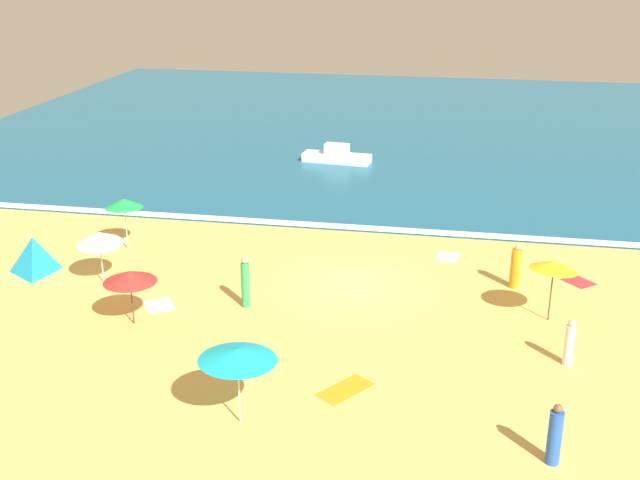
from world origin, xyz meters
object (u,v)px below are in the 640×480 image
(beach_umbrella_0, at_px, (238,355))
(beach_umbrella_3, at_px, (124,203))
(beach_umbrella_4, at_px, (554,266))
(beachgoer_1, at_px, (245,283))
(beach_umbrella_2, at_px, (130,277))
(beach_umbrella_1, at_px, (99,238))
(beachgoer_0, at_px, (569,343))
(small_boat_0, at_px, (337,156))
(beach_tent, at_px, (34,254))
(beachgoer_3, at_px, (555,436))
(beachgoer_2, at_px, (516,268))

(beach_umbrella_0, distance_m, beach_umbrella_3, 14.43)
(beach_umbrella_4, xyz_separation_m, beachgoer_1, (-10.58, -0.89, -1.14))
(beach_umbrella_0, relative_size, beachgoer_1, 1.57)
(beach_umbrella_2, bearing_deg, beachgoer_1, 30.80)
(beach_umbrella_3, bearing_deg, beach_umbrella_4, -12.32)
(beach_umbrella_1, height_order, beachgoer_0, beach_umbrella_1)
(beach_umbrella_3, height_order, small_boat_0, beach_umbrella_3)
(beach_umbrella_4, bearing_deg, beach_umbrella_0, -137.53)
(beach_umbrella_0, relative_size, beach_tent, 1.23)
(beach_umbrella_1, relative_size, beachgoer_3, 1.27)
(beach_umbrella_1, bearing_deg, beach_umbrella_2, -50.50)
(beach_umbrella_2, height_order, beach_umbrella_4, beach_umbrella_4)
(beach_umbrella_3, xyz_separation_m, beachgoer_0, (17.47, -6.82, -1.29))
(beach_umbrella_3, distance_m, beachgoer_0, 18.79)
(beach_umbrella_0, relative_size, beach_umbrella_4, 1.30)
(beach_tent, bearing_deg, beach_umbrella_2, -33.08)
(beachgoer_1, bearing_deg, beach_umbrella_0, -75.52)
(beach_umbrella_1, height_order, beachgoer_1, beach_umbrella_1)
(beach_umbrella_0, bearing_deg, beach_umbrella_2, 136.01)
(beachgoer_3, distance_m, small_boat_0, 29.12)
(beach_umbrella_0, bearing_deg, beach_umbrella_1, 133.69)
(beach_tent, bearing_deg, beachgoer_3, -25.36)
(beach_umbrella_0, height_order, beach_tent, beach_umbrella_0)
(beach_umbrella_0, relative_size, beachgoer_3, 1.75)
(beachgoer_2, bearing_deg, beach_umbrella_1, -171.06)
(beach_tent, distance_m, beachgoer_3, 21.26)
(beach_tent, distance_m, beachgoer_0, 20.46)
(beach_umbrella_0, height_order, beach_umbrella_2, beach_umbrella_0)
(beach_umbrella_4, bearing_deg, beachgoer_3, -93.67)
(beach_umbrella_2, relative_size, beachgoer_2, 1.38)
(beachgoer_0, bearing_deg, beach_umbrella_1, 169.08)
(beach_umbrella_3, bearing_deg, beach_tent, -131.80)
(small_boat_0, bearing_deg, beachgoer_3, -69.65)
(beachgoer_0, bearing_deg, beach_umbrella_3, 158.68)
(beachgoer_2, relative_size, beachgoer_3, 1.03)
(beachgoer_1, distance_m, beachgoer_3, 12.48)
(beach_umbrella_0, bearing_deg, beach_umbrella_4, 42.47)
(beachgoer_0, height_order, beachgoer_1, beachgoer_1)
(beach_tent, relative_size, beachgoer_1, 1.28)
(beach_umbrella_0, relative_size, beach_umbrella_1, 1.38)
(beach_umbrella_4, relative_size, small_boat_0, 0.56)
(beach_umbrella_0, xyz_separation_m, beach_tent, (-11.00, 8.81, -1.37))
(beach_umbrella_1, relative_size, beach_umbrella_3, 0.96)
(beachgoer_0, bearing_deg, beach_umbrella_2, 179.43)
(beachgoer_2, bearing_deg, beach_umbrella_2, -156.74)
(beach_tent, distance_m, beachgoer_1, 9.32)
(beachgoer_3, bearing_deg, beach_umbrella_4, 86.33)
(beach_umbrella_0, bearing_deg, beach_umbrella_3, 125.50)
(beach_tent, height_order, small_boat_0, beach_tent)
(beach_umbrella_0, xyz_separation_m, small_boat_0, (-1.92, 27.01, -1.61))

